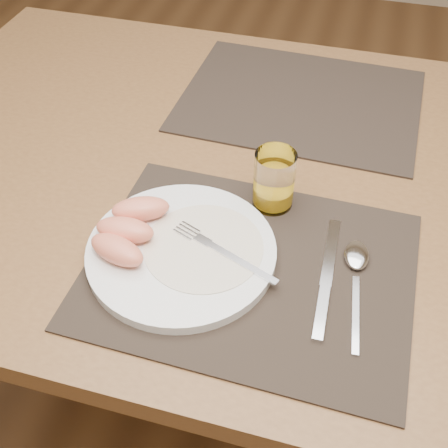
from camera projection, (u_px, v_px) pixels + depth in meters
ground at (250, 388)px, 1.48m from camera, size 5.00×5.00×0.00m
table at (262, 205)px, 1.00m from camera, size 1.40×0.90×0.75m
placemat_near at (250, 269)px, 0.79m from camera, size 0.46×0.36×0.00m
placemat_far at (300, 100)px, 1.09m from camera, size 0.46×0.36×0.00m
plate at (182, 252)px, 0.80m from camera, size 0.27×0.27×0.02m
plate_dressing at (204, 247)px, 0.79m from camera, size 0.17×0.17×0.00m
fork at (216, 248)px, 0.79m from camera, size 0.17×0.08×0.00m
knife at (325, 286)px, 0.76m from camera, size 0.02×0.22×0.01m
spoon at (356, 263)px, 0.79m from camera, size 0.04×0.19×0.01m
juice_glass at (274, 182)px, 0.85m from camera, size 0.06×0.06×0.09m
grapefruit_wedges at (128, 229)px, 0.79m from camera, size 0.10×0.15×0.03m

